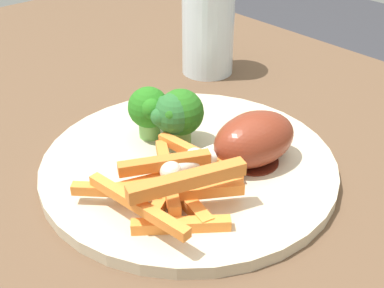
# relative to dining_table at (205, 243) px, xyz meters

# --- Properties ---
(dining_table) EXTENTS (1.24, 0.72, 0.76)m
(dining_table) POSITION_rel_dining_table_xyz_m (0.00, 0.00, 0.00)
(dining_table) COLOR brown
(dining_table) RESTS_ON ground_plane
(dinner_plate) EXTENTS (0.28, 0.28, 0.01)m
(dinner_plate) POSITION_rel_dining_table_xyz_m (-0.00, 0.02, 0.12)
(dinner_plate) COLOR beige
(dinner_plate) RESTS_ON dining_table
(broccoli_floret_front) EXTENTS (0.05, 0.05, 0.06)m
(broccoli_floret_front) POSITION_rel_dining_table_xyz_m (0.03, 0.01, 0.16)
(broccoli_floret_front) COLOR #74A855
(broccoli_floret_front) RESTS_ON dinner_plate
(broccoli_floret_middle) EXTENTS (0.05, 0.05, 0.05)m
(broccoli_floret_middle) POSITION_rel_dining_table_xyz_m (0.06, 0.02, 0.16)
(broccoli_floret_middle) COLOR #76B65D
(broccoli_floret_middle) RESTS_ON dinner_plate
(broccoli_floret_back) EXTENTS (0.05, 0.05, 0.06)m
(broccoli_floret_back) POSITION_rel_dining_table_xyz_m (0.03, 0.02, 0.16)
(broccoli_floret_back) COLOR #88B94E
(broccoli_floret_back) RESTS_ON dinner_plate
(carrot_fries_pile) EXTENTS (0.12, 0.13, 0.04)m
(carrot_fries_pile) POSITION_rel_dining_table_xyz_m (-0.04, 0.07, 0.14)
(carrot_fries_pile) COLOR orange
(carrot_fries_pile) RESTS_ON dinner_plate
(chicken_drumstick_near) EXTENTS (0.07, 0.14, 0.05)m
(chicken_drumstick_near) POSITION_rel_dining_table_xyz_m (-0.04, -0.02, 0.15)
(chicken_drumstick_near) COLOR #561B10
(chicken_drumstick_near) RESTS_ON dinner_plate
(chicken_drumstick_far) EXTENTS (0.06, 0.12, 0.04)m
(chicken_drumstick_far) POSITION_rel_dining_table_xyz_m (-0.03, -0.03, 0.14)
(chicken_drumstick_far) COLOR #60220B
(chicken_drumstick_far) RESTS_ON dinner_plate
(water_glass) EXTENTS (0.07, 0.07, 0.13)m
(water_glass) POSITION_rel_dining_table_xyz_m (0.16, -0.15, 0.17)
(water_glass) COLOR silver
(water_glass) RESTS_ON dining_table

